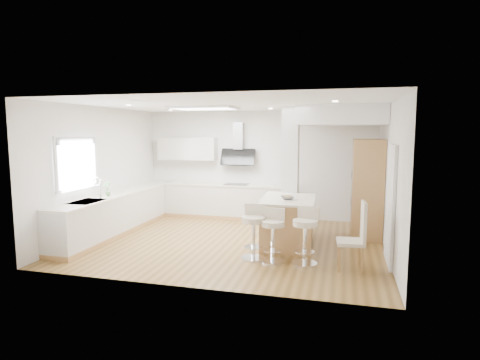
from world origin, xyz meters
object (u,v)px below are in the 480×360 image
(peninsula, at_px, (288,221))
(bar_stool_c, at_px, (305,232))
(bar_stool_b, at_px, (273,232))
(dining_chair, at_px, (357,234))
(bar_stool_a, at_px, (254,229))

(peninsula, xyz_separation_m, bar_stool_c, (0.45, -1.11, 0.07))
(bar_stool_c, bearing_deg, peninsula, 125.87)
(bar_stool_b, height_order, dining_chair, dining_chair)
(bar_stool_c, height_order, dining_chair, dining_chair)
(bar_stool_a, relative_size, bar_stool_c, 1.00)
(peninsula, relative_size, bar_stool_c, 1.64)
(bar_stool_b, bearing_deg, peninsula, 85.37)
(bar_stool_c, bearing_deg, bar_stool_b, -164.00)
(peninsula, height_order, bar_stool_c, peninsula)
(peninsula, height_order, bar_stool_b, peninsula)
(bar_stool_a, bearing_deg, dining_chair, -5.34)
(peninsula, height_order, dining_chair, dining_chair)
(peninsula, relative_size, bar_stool_b, 1.73)
(peninsula, distance_m, bar_stool_a, 1.16)
(bar_stool_b, relative_size, dining_chair, 0.82)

